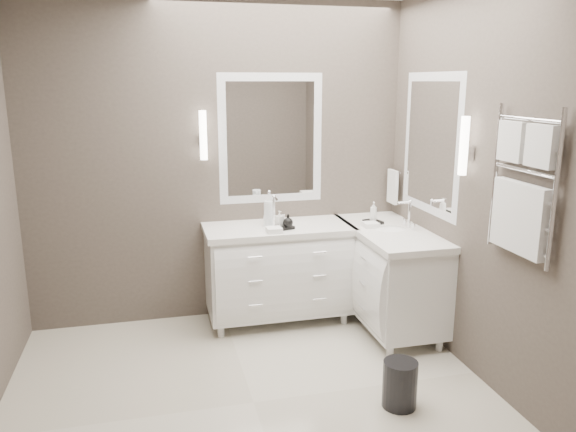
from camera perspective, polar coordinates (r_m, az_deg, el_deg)
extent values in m
cube|color=beige|center=(3.85, -3.52, -18.45)|extent=(3.20, 3.00, 0.01)
cube|color=#4C433C|center=(4.80, -7.05, 5.29)|extent=(3.20, 0.01, 2.70)
cube|color=#4C433C|center=(1.92, 4.17, -7.23)|extent=(3.20, 0.01, 2.70)
cube|color=#4C433C|center=(3.94, 19.82, 2.78)|extent=(0.01, 3.00, 2.70)
cube|color=white|center=(4.82, -0.98, -5.60)|extent=(1.20, 0.55, 0.70)
cube|color=white|center=(4.71, -1.00, -1.29)|extent=(1.24, 0.59, 0.05)
ellipsoid|color=white|center=(4.71, -1.00, -1.47)|extent=(0.36, 0.28, 0.12)
cylinder|color=white|center=(4.83, -1.44, 0.73)|extent=(0.02, 0.02, 0.22)
cube|color=white|center=(4.80, 10.20, -5.93)|extent=(0.55, 1.20, 0.70)
cube|color=white|center=(4.69, 10.39, -1.60)|extent=(0.59, 1.24, 0.05)
ellipsoid|color=white|center=(4.69, 10.39, -1.77)|extent=(0.36, 0.28, 0.12)
cylinder|color=white|center=(4.72, 12.24, 0.12)|extent=(0.02, 0.02, 0.22)
cube|color=white|center=(4.83, -1.74, 7.83)|extent=(0.90, 0.02, 1.10)
cube|color=white|center=(4.83, -1.74, 7.83)|extent=(0.77, 0.02, 0.96)
cube|color=white|center=(4.58, 14.32, 7.10)|extent=(0.02, 0.90, 1.10)
cube|color=white|center=(4.58, 14.32, 7.10)|extent=(0.02, 0.90, 0.96)
cube|color=white|center=(4.68, -8.59, 7.50)|extent=(0.05, 0.05, 0.10)
cylinder|color=white|center=(4.68, -8.61, 8.11)|extent=(0.06, 0.06, 0.40)
cube|color=white|center=(4.05, 17.39, 6.11)|extent=(0.05, 0.05, 0.10)
cylinder|color=white|center=(4.04, 17.44, 6.81)|extent=(0.06, 0.06, 0.40)
cylinder|color=white|center=(5.10, 10.75, 4.50)|extent=(0.02, 0.22, 0.02)
cube|color=white|center=(5.12, 10.58, 2.95)|extent=(0.03, 0.17, 0.30)
cylinder|color=white|center=(3.36, 25.55, 2.25)|extent=(0.03, 0.03, 0.90)
cylinder|color=white|center=(3.79, 20.35, 3.88)|extent=(0.03, 0.03, 0.90)
cube|color=white|center=(3.44, 24.36, 6.48)|extent=(0.06, 0.22, 0.24)
cube|color=white|center=(3.64, 21.85, 7.05)|extent=(0.06, 0.22, 0.24)
cube|color=white|center=(3.61, 22.43, -0.16)|extent=(0.06, 0.46, 0.42)
cylinder|color=black|center=(3.79, 11.29, -16.40)|extent=(0.27, 0.27, 0.31)
cube|color=black|center=(4.60, -0.45, -1.17)|extent=(0.18, 0.16, 0.02)
cube|color=black|center=(4.84, 8.64, -0.59)|extent=(0.15, 0.18, 0.02)
cylinder|color=silver|center=(4.66, -2.00, 0.21)|extent=(0.08, 0.08, 0.21)
imported|color=white|center=(4.60, -0.87, -0.24)|extent=(0.07, 0.08, 0.12)
imported|color=black|center=(4.57, 0.00, -0.46)|extent=(0.11, 0.11, 0.11)
imported|color=white|center=(4.82, 8.68, 0.48)|extent=(0.08, 0.08, 0.16)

